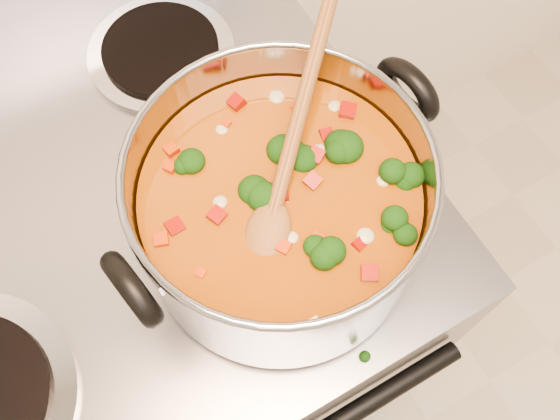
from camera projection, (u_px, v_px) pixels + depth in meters
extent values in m
cube|color=gray|center=(151.00, 315.00, 1.14)|extent=(0.76, 0.66, 0.92)
cylinder|color=#A5A5AD|center=(276.00, 238.00, 0.70)|extent=(0.23, 0.23, 0.01)
cylinder|color=black|center=(276.00, 236.00, 0.69)|extent=(0.18, 0.18, 0.01)
cylinder|color=#A5A5AD|center=(161.00, 53.00, 0.81)|extent=(0.19, 0.19, 0.01)
cylinder|color=black|center=(160.00, 49.00, 0.80)|extent=(0.15, 0.15, 0.01)
cylinder|color=#93949A|center=(280.00, 208.00, 0.62)|extent=(0.29, 0.29, 0.15)
torus|color=#93949A|center=(280.00, 171.00, 0.55)|extent=(0.29, 0.29, 0.01)
cylinder|color=#9E430E|center=(280.00, 217.00, 0.64)|extent=(0.27, 0.27, 0.11)
torus|color=black|center=(132.00, 289.00, 0.52)|extent=(0.03, 0.08, 0.08)
torus|color=black|center=(407.00, 90.00, 0.61)|extent=(0.03, 0.08, 0.08)
ellipsoid|color=black|center=(161.00, 222.00, 0.57)|extent=(0.04, 0.04, 0.03)
ellipsoid|color=black|center=(382.00, 149.00, 0.61)|extent=(0.04, 0.04, 0.03)
ellipsoid|color=black|center=(339.00, 135.00, 0.61)|extent=(0.04, 0.04, 0.03)
ellipsoid|color=black|center=(283.00, 192.00, 0.59)|extent=(0.04, 0.04, 0.03)
ellipsoid|color=black|center=(391.00, 230.00, 0.57)|extent=(0.04, 0.04, 0.03)
ellipsoid|color=black|center=(231.00, 223.00, 0.57)|extent=(0.04, 0.04, 0.03)
ellipsoid|color=black|center=(315.00, 250.00, 0.56)|extent=(0.04, 0.04, 0.03)
ellipsoid|color=#A01E05|center=(249.00, 286.00, 0.55)|extent=(0.01, 0.01, 0.01)
ellipsoid|color=#A01E05|center=(336.00, 252.00, 0.56)|extent=(0.01, 0.01, 0.01)
ellipsoid|color=#A01E05|center=(333.00, 264.00, 0.56)|extent=(0.01, 0.01, 0.01)
ellipsoid|color=#A01E05|center=(261.00, 288.00, 0.55)|extent=(0.01, 0.01, 0.01)
ellipsoid|color=#A01E05|center=(394.00, 243.00, 0.56)|extent=(0.01, 0.01, 0.01)
ellipsoid|color=#A01E05|center=(310.00, 164.00, 0.60)|extent=(0.01, 0.01, 0.01)
ellipsoid|color=#A01E05|center=(349.00, 134.00, 0.61)|extent=(0.01, 0.01, 0.01)
ellipsoid|color=#A01E05|center=(171.00, 242.00, 0.56)|extent=(0.01, 0.01, 0.01)
ellipsoid|color=#A01E05|center=(346.00, 224.00, 0.57)|extent=(0.01, 0.01, 0.01)
ellipsoid|color=#A01E05|center=(277.00, 118.00, 0.62)|extent=(0.01, 0.01, 0.01)
ellipsoid|color=#A01E05|center=(306.00, 95.00, 0.63)|extent=(0.01, 0.01, 0.01)
ellipsoid|color=#A01E05|center=(228.00, 238.00, 0.57)|extent=(0.01, 0.01, 0.01)
ellipsoid|color=#B33109|center=(308.00, 290.00, 0.55)|extent=(0.01, 0.01, 0.01)
ellipsoid|color=#B33109|center=(270.00, 167.00, 0.60)|extent=(0.01, 0.01, 0.01)
ellipsoid|color=#B33109|center=(303.00, 242.00, 0.56)|extent=(0.01, 0.01, 0.01)
ellipsoid|color=#B33109|center=(333.00, 200.00, 0.58)|extent=(0.01, 0.01, 0.01)
ellipsoid|color=#B33109|center=(261.00, 190.00, 0.59)|extent=(0.01, 0.01, 0.01)
ellipsoid|color=#B33109|center=(165.00, 247.00, 0.56)|extent=(0.01, 0.01, 0.01)
ellipsoid|color=#B33109|center=(308.00, 151.00, 0.60)|extent=(0.01, 0.01, 0.01)
ellipsoid|color=#B33109|center=(210.00, 276.00, 0.55)|extent=(0.01, 0.01, 0.01)
ellipsoid|color=#B33109|center=(292.00, 279.00, 0.55)|extent=(0.01, 0.01, 0.01)
ellipsoid|color=#B33109|center=(249.00, 108.00, 0.63)|extent=(0.01, 0.01, 0.01)
ellipsoid|color=tan|center=(347.00, 178.00, 0.59)|extent=(0.02, 0.02, 0.01)
ellipsoid|color=tan|center=(364.00, 265.00, 0.55)|extent=(0.02, 0.02, 0.01)
ellipsoid|color=tan|center=(225.00, 251.00, 0.56)|extent=(0.02, 0.02, 0.01)
ellipsoid|color=tan|center=(322.00, 230.00, 0.57)|extent=(0.02, 0.02, 0.01)
ellipsoid|color=tan|center=(269.00, 297.00, 0.54)|extent=(0.02, 0.02, 0.01)
ellipsoid|color=tan|center=(237.00, 99.00, 0.63)|extent=(0.02, 0.02, 0.01)
ellipsoid|color=tan|center=(240.00, 308.00, 0.54)|extent=(0.02, 0.02, 0.01)
ellipsoid|color=tan|center=(216.00, 197.00, 0.58)|extent=(0.02, 0.02, 0.01)
ellipsoid|color=brown|center=(267.00, 236.00, 0.57)|extent=(0.08, 0.08, 0.04)
cylinder|color=brown|center=(300.00, 112.00, 0.59)|extent=(0.18, 0.18, 0.08)
ellipsoid|color=black|center=(128.00, 395.00, 0.63)|extent=(0.01, 0.01, 0.01)
ellipsoid|color=black|center=(177.00, 151.00, 0.75)|extent=(0.01, 0.01, 0.01)
ellipsoid|color=black|center=(439.00, 211.00, 0.72)|extent=(0.01, 0.01, 0.01)
ellipsoid|color=black|center=(288.00, 402.00, 0.63)|extent=(0.01, 0.01, 0.01)
ellipsoid|color=black|center=(321.00, 383.00, 0.63)|extent=(0.01, 0.01, 0.01)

